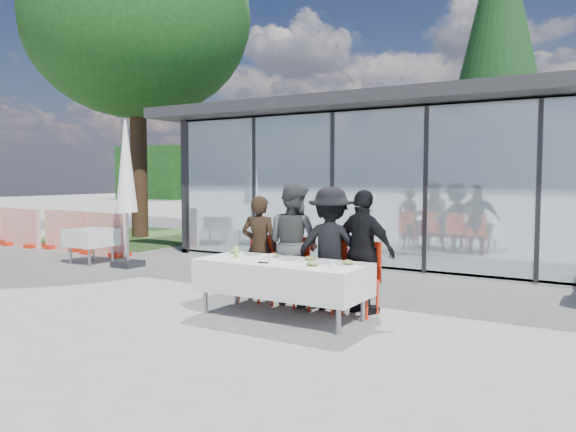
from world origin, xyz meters
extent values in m
plane|color=gray|center=(0.00, 0.00, 0.00)|extent=(90.00, 90.00, 0.00)
cube|color=gray|center=(2.00, 8.00, 0.05)|extent=(14.00, 8.00, 0.10)
cube|color=black|center=(2.00, 11.90, 1.60)|extent=(14.00, 0.20, 3.20)
cube|color=black|center=(-4.90, 8.00, 1.60)|extent=(0.20, 8.00, 3.20)
cube|color=silver|center=(2.00, 4.03, 1.60)|extent=(13.60, 0.06, 3.10)
cube|color=#2D2D30|center=(2.00, 7.60, 3.32)|extent=(14.80, 8.80, 0.24)
cube|color=#262628|center=(-4.80, 4.03, 1.60)|extent=(0.08, 0.10, 3.10)
cube|color=#262628|center=(-2.86, 4.03, 1.60)|extent=(0.08, 0.10, 3.10)
cube|color=#262628|center=(-0.91, 4.03, 1.60)|extent=(0.08, 0.10, 3.10)
cube|color=#262628|center=(1.03, 4.03, 1.60)|extent=(0.08, 0.10, 3.10)
cube|color=#262628|center=(2.97, 4.03, 1.60)|extent=(0.08, 0.10, 3.10)
cube|color=red|center=(-0.50, 6.50, 0.45)|extent=(0.45, 0.45, 0.90)
cube|color=red|center=(1.00, 7.00, 0.45)|extent=(0.45, 0.45, 0.90)
cube|color=#103411|center=(-30.00, 28.00, 2.20)|extent=(6.50, 2.00, 4.40)
cube|color=#103411|center=(-22.00, 28.00, 2.20)|extent=(6.50, 2.00, 4.40)
cube|color=#103411|center=(-14.00, 28.00, 2.20)|extent=(6.50, 2.00, 4.40)
cube|color=#103411|center=(-6.00, 28.00, 2.20)|extent=(6.50, 2.00, 4.40)
cube|color=silver|center=(0.43, -0.10, 0.54)|extent=(2.26, 0.96, 0.42)
cylinder|color=gray|center=(-0.57, -0.45, 0.35)|extent=(0.06, 0.06, 0.71)
cylinder|color=gray|center=(1.43, -0.45, 0.35)|extent=(0.06, 0.06, 0.71)
cylinder|color=gray|center=(-0.57, 0.25, 0.35)|extent=(0.06, 0.06, 0.71)
cylinder|color=gray|center=(1.43, 0.25, 0.35)|extent=(0.06, 0.06, 0.71)
imported|color=black|center=(-0.45, 0.68, 0.79)|extent=(0.69, 0.69, 1.57)
cube|color=red|center=(-0.45, 0.56, 0.45)|extent=(0.44, 0.44, 0.05)
cube|color=red|center=(-0.45, 0.76, 0.70)|extent=(0.44, 0.04, 0.55)
cylinder|color=red|center=(-0.63, 0.38, 0.21)|extent=(0.04, 0.04, 0.43)
cylinder|color=red|center=(-0.27, 0.38, 0.21)|extent=(0.04, 0.04, 0.43)
cylinder|color=red|center=(-0.63, 0.74, 0.21)|extent=(0.04, 0.04, 0.43)
cylinder|color=red|center=(-0.27, 0.74, 0.21)|extent=(0.04, 0.04, 0.43)
imported|color=#474747|center=(0.15, 0.68, 0.88)|extent=(1.03, 1.03, 1.76)
cube|color=red|center=(0.15, 0.56, 0.45)|extent=(0.44, 0.44, 0.05)
cube|color=red|center=(0.15, 0.76, 0.70)|extent=(0.44, 0.04, 0.55)
cylinder|color=red|center=(-0.03, 0.38, 0.21)|extent=(0.04, 0.04, 0.43)
cylinder|color=red|center=(0.33, 0.38, 0.21)|extent=(0.04, 0.04, 0.43)
cylinder|color=red|center=(-0.03, 0.74, 0.21)|extent=(0.04, 0.04, 0.43)
cylinder|color=red|center=(0.33, 0.74, 0.21)|extent=(0.04, 0.04, 0.43)
imported|color=black|center=(0.75, 0.68, 0.85)|extent=(1.36, 1.36, 1.70)
cube|color=red|center=(0.75, 0.56, 0.45)|extent=(0.44, 0.44, 0.05)
cube|color=red|center=(0.75, 0.76, 0.70)|extent=(0.44, 0.04, 0.55)
cylinder|color=red|center=(0.57, 0.38, 0.21)|extent=(0.04, 0.04, 0.43)
cylinder|color=red|center=(0.93, 0.38, 0.21)|extent=(0.04, 0.04, 0.43)
cylinder|color=red|center=(0.57, 0.74, 0.21)|extent=(0.04, 0.04, 0.43)
cylinder|color=red|center=(0.93, 0.74, 0.21)|extent=(0.04, 0.04, 0.43)
imported|color=black|center=(1.24, 0.68, 0.84)|extent=(1.19, 1.19, 1.68)
cube|color=red|center=(1.24, 0.56, 0.45)|extent=(0.44, 0.44, 0.05)
cube|color=red|center=(1.24, 0.76, 0.70)|extent=(0.44, 0.04, 0.55)
cylinder|color=red|center=(1.06, 0.38, 0.21)|extent=(0.04, 0.04, 0.43)
cylinder|color=red|center=(1.42, 0.38, 0.21)|extent=(0.04, 0.04, 0.43)
cylinder|color=red|center=(1.06, 0.74, 0.21)|extent=(0.04, 0.04, 0.43)
cylinder|color=red|center=(1.42, 0.74, 0.21)|extent=(0.04, 0.04, 0.43)
cylinder|color=white|center=(-0.50, 0.13, 0.76)|extent=(0.28, 0.28, 0.01)
ellipsoid|color=tan|center=(-0.50, 0.13, 0.79)|extent=(0.15, 0.15, 0.05)
cylinder|color=white|center=(0.19, 0.06, 0.76)|extent=(0.28, 0.28, 0.01)
ellipsoid|color=#3B6726|center=(0.19, 0.06, 0.79)|extent=(0.15, 0.15, 0.05)
cylinder|color=white|center=(0.75, 0.10, 0.76)|extent=(0.28, 0.28, 0.01)
ellipsoid|color=tan|center=(0.75, 0.10, 0.79)|extent=(0.15, 0.15, 0.05)
cylinder|color=white|center=(1.32, 0.02, 0.76)|extent=(0.28, 0.28, 0.01)
ellipsoid|color=#3B6726|center=(1.32, 0.02, 0.79)|extent=(0.15, 0.15, 0.05)
cylinder|color=white|center=(1.01, -0.32, 0.76)|extent=(0.28, 0.28, 0.01)
ellipsoid|color=#3B6726|center=(1.01, -0.32, 0.79)|extent=(0.15, 0.15, 0.05)
cylinder|color=#8DC050|center=(-0.25, -0.18, 0.83)|extent=(0.06, 0.06, 0.16)
cylinder|color=silver|center=(0.34, -0.23, 0.80)|extent=(0.07, 0.07, 0.10)
cylinder|color=silver|center=(1.25, -0.27, 0.80)|extent=(0.07, 0.07, 0.10)
cube|color=black|center=(0.32, -0.38, 0.76)|extent=(0.14, 0.03, 0.01)
cube|color=silver|center=(-5.47, 1.69, 0.56)|extent=(0.86, 0.86, 0.36)
cylinder|color=gray|center=(-5.77, 1.39, 0.36)|extent=(0.05, 0.05, 0.72)
cylinder|color=gray|center=(-5.17, 1.39, 0.36)|extent=(0.05, 0.05, 0.72)
cylinder|color=gray|center=(-5.77, 1.99, 0.36)|extent=(0.05, 0.05, 0.72)
cylinder|color=gray|center=(-5.17, 1.99, 0.36)|extent=(0.05, 0.05, 0.72)
cube|color=black|center=(-4.48, 1.79, 0.06)|extent=(0.50, 0.50, 0.12)
cylinder|color=gray|center=(-4.48, 1.79, 1.35)|extent=(0.06, 0.06, 2.70)
cone|color=white|center=(-4.48, 1.79, 2.07)|extent=(0.44, 0.44, 1.87)
cube|color=red|center=(-6.26, 2.73, 0.50)|extent=(1.40, 0.12, 1.00)
cube|color=red|center=(-6.76, 2.73, 0.05)|extent=(0.30, 0.45, 0.10)
cube|color=red|center=(-5.76, 2.73, 0.05)|extent=(0.30, 0.45, 0.10)
cube|color=red|center=(-7.86, 2.88, 0.50)|extent=(1.40, 0.22, 1.00)
cube|color=red|center=(-8.36, 2.88, 0.05)|extent=(0.30, 0.45, 0.10)
cube|color=red|center=(-7.36, 2.88, 0.05)|extent=(0.30, 0.45, 0.10)
cube|color=red|center=(-9.46, 2.73, 0.50)|extent=(1.40, 0.12, 1.00)
cube|color=red|center=(-9.96, 2.73, 0.05)|extent=(0.30, 0.45, 0.10)
cube|color=red|center=(-8.96, 2.73, 0.05)|extent=(0.30, 0.45, 0.10)
cube|color=red|center=(-10.56, 2.88, 0.05)|extent=(0.30, 0.45, 0.10)
cylinder|color=#382316|center=(-8.50, 6.00, 2.20)|extent=(0.50, 0.50, 4.40)
ellipsoid|color=#103411|center=(-8.50, 6.00, 6.50)|extent=(7.04, 6.40, 5.76)
cylinder|color=#382316|center=(0.50, 13.00, 1.00)|extent=(0.44, 0.44, 2.00)
cone|color=black|center=(0.50, 13.00, 6.00)|extent=(4.00, 4.00, 9.00)
cube|color=#385926|center=(-8.50, 6.00, 0.01)|extent=(5.00, 5.00, 0.02)
camera|label=1|loc=(4.27, -6.26, 1.85)|focal=35.00mm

